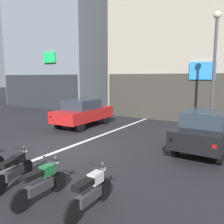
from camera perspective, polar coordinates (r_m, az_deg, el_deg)
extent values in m
plane|color=#232328|center=(10.08, -11.72, -8.82)|extent=(120.00, 120.00, 0.00)
cube|color=silver|center=(14.88, 4.25, -3.10)|extent=(0.20, 18.00, 0.01)
cube|color=gray|center=(27.68, -10.54, 21.17)|extent=(10.08, 8.94, 18.35)
cube|color=#292C30|center=(23.81, -17.34, 4.69)|extent=(9.68, 0.10, 3.20)
cube|color=#1EE566|center=(22.51, -14.81, 12.57)|extent=(1.36, 0.16, 0.91)
cube|color=#3E3A33|center=(16.51, 12.98, 3.43)|extent=(9.11, 0.10, 3.20)
cube|color=#3399F2|center=(15.82, 20.97, 9.26)|extent=(1.55, 0.16, 1.08)
cylinder|color=black|center=(15.93, -6.25, -1.21)|extent=(0.19, 0.64, 0.64)
cylinder|color=black|center=(15.07, -1.51, -1.71)|extent=(0.19, 0.64, 0.64)
cylinder|color=black|center=(13.97, -12.63, -2.71)|extent=(0.19, 0.64, 0.64)
cylinder|color=black|center=(12.98, -7.60, -3.41)|extent=(0.19, 0.64, 0.64)
cube|color=red|center=(14.38, -6.88, -0.51)|extent=(1.83, 4.13, 0.66)
cube|color=#2D3842|center=(14.18, -7.29, 1.84)|extent=(1.58, 1.99, 0.56)
cube|color=red|center=(13.33, -14.57, -1.20)|extent=(0.14, 0.06, 0.12)
cube|color=red|center=(12.38, -9.95, -1.76)|extent=(0.14, 0.06, 0.12)
cylinder|color=black|center=(11.73, 19.40, -5.07)|extent=(0.21, 0.65, 0.64)
cylinder|color=black|center=(9.32, 15.14, -8.30)|extent=(0.21, 0.65, 0.64)
cylinder|color=black|center=(8.96, 24.65, -9.45)|extent=(0.21, 0.65, 0.64)
cube|color=black|center=(10.23, 21.79, -4.65)|extent=(1.98, 4.19, 0.66)
cube|color=#2D3842|center=(9.97, 21.78, -1.39)|extent=(1.65, 2.05, 0.56)
cube|color=red|center=(8.51, 14.09, -6.48)|extent=(0.14, 0.07, 0.12)
cube|color=red|center=(8.15, 23.47, -7.58)|extent=(0.14, 0.07, 0.12)
cylinder|color=#47474C|center=(12.50, 23.22, 7.11)|extent=(0.14, 0.14, 5.64)
sphere|color=beige|center=(12.83, 24.03, 20.61)|extent=(0.36, 0.36, 0.36)
cylinder|color=black|center=(7.66, -19.84, -12.65)|extent=(0.23, 0.52, 0.52)
cylinder|color=black|center=(6.81, -25.35, -15.66)|extent=(0.23, 0.52, 0.52)
cube|color=#38383D|center=(7.15, -22.70, -13.40)|extent=(0.42, 0.76, 0.22)
cube|color=black|center=(6.91, -23.65, -11.11)|extent=(0.39, 0.64, 0.12)
cube|color=black|center=(7.23, -21.63, -10.30)|extent=(0.32, 0.41, 0.24)
cylinder|color=#4C4C51|center=(7.42, -20.62, -10.33)|extent=(0.14, 0.25, 0.70)
cylinder|color=black|center=(7.26, -21.11, -8.09)|extent=(0.53, 0.20, 0.04)
sphere|color=silver|center=(7.47, -20.14, -8.83)|extent=(0.12, 0.12, 0.12)
cylinder|color=black|center=(6.55, -12.76, -16.02)|extent=(0.07, 0.52, 0.52)
cylinder|color=black|center=(5.87, -21.09, -19.37)|extent=(0.07, 0.52, 0.52)
cube|color=#38383D|center=(6.12, -17.07, -16.87)|extent=(0.20, 0.74, 0.22)
cube|color=black|center=(5.89, -18.40, -14.24)|extent=(0.22, 0.60, 0.12)
cube|color=#1E7238|center=(6.14, -15.36, -13.33)|extent=(0.22, 0.36, 0.24)
cylinder|color=#4C4C51|center=(6.31, -13.85, -13.36)|extent=(0.07, 0.24, 0.70)
cylinder|color=black|center=(6.14, -14.50, -10.77)|extent=(0.55, 0.04, 0.04)
sphere|color=silver|center=(6.33, -13.07, -11.62)|extent=(0.12, 0.12, 0.12)
cylinder|color=black|center=(6.00, -1.85, -18.17)|extent=(0.08, 0.52, 0.52)
cylinder|color=black|center=(5.19, -9.30, -22.83)|extent=(0.08, 0.52, 0.52)
cube|color=#38383D|center=(5.49, -5.59, -19.57)|extent=(0.21, 0.74, 0.22)
cube|color=black|center=(5.23, -6.71, -16.83)|extent=(0.23, 0.60, 0.12)
cube|color=silver|center=(5.54, -4.01, -15.52)|extent=(0.22, 0.36, 0.24)
cylinder|color=#4C4C51|center=(5.73, -2.71, -15.40)|extent=(0.07, 0.24, 0.70)
cylinder|color=black|center=(5.55, -3.20, -12.63)|extent=(0.55, 0.04, 0.04)
sphere|color=silver|center=(5.76, -2.00, -13.44)|extent=(0.12, 0.12, 0.12)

